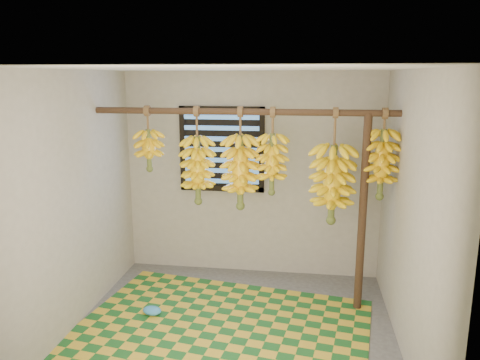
% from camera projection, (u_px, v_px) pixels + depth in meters
% --- Properties ---
extents(floor, '(3.00, 3.00, 0.01)m').
position_uv_depth(floor, '(231.00, 336.00, 4.32)').
color(floor, '#4D4D4D').
rests_on(floor, ground).
extents(ceiling, '(3.00, 3.00, 0.01)m').
position_uv_depth(ceiling, '(230.00, 68.00, 3.79)').
color(ceiling, silver).
rests_on(ceiling, wall_back).
extents(wall_back, '(3.00, 0.01, 2.40)m').
position_uv_depth(wall_back, '(252.00, 175.00, 5.51)').
color(wall_back, gray).
rests_on(wall_back, floor).
extents(wall_left, '(0.01, 3.00, 2.40)m').
position_uv_depth(wall_left, '(68.00, 204.00, 4.27)').
color(wall_left, gray).
rests_on(wall_left, floor).
extents(wall_right, '(0.01, 3.00, 2.40)m').
position_uv_depth(wall_right, '(411.00, 218.00, 3.84)').
color(wall_right, gray).
rests_on(wall_right, floor).
extents(window, '(1.00, 0.04, 1.00)m').
position_uv_depth(window, '(222.00, 149.00, 5.46)').
color(window, black).
rests_on(window, wall_back).
extents(hanging_pole, '(3.00, 0.06, 0.06)m').
position_uv_depth(hanging_pole, '(242.00, 112.00, 4.56)').
color(hanging_pole, '#442E1D').
rests_on(hanging_pole, wall_left).
extents(support_post, '(0.08, 0.08, 2.00)m').
position_uv_depth(support_post, '(363.00, 215.00, 4.61)').
color(support_post, '#442E1D').
rests_on(support_post, floor).
extents(woven_mat, '(2.99, 2.54, 0.01)m').
position_uv_depth(woven_mat, '(217.00, 334.00, 4.33)').
color(woven_mat, '#1A5921').
rests_on(woven_mat, floor).
extents(plastic_bag, '(0.22, 0.18, 0.08)m').
position_uv_depth(plastic_bag, '(152.00, 311.00, 4.67)').
color(plastic_bag, '#368FCB').
rests_on(plastic_bag, woven_mat).
extents(banana_bunch_a, '(0.30, 0.30, 0.67)m').
position_uv_depth(banana_bunch_a, '(149.00, 150.00, 4.78)').
color(banana_bunch_a, brown).
rests_on(banana_bunch_a, hanging_pole).
extents(banana_bunch_b, '(0.33, 0.33, 0.99)m').
position_uv_depth(banana_bunch_b, '(198.00, 170.00, 4.75)').
color(banana_bunch_b, brown).
rests_on(banana_bunch_b, hanging_pole).
extents(banana_bunch_c, '(0.36, 0.36, 1.02)m').
position_uv_depth(banana_bunch_c, '(240.00, 172.00, 4.69)').
color(banana_bunch_c, brown).
rests_on(banana_bunch_c, hanging_pole).
extents(banana_bunch_d, '(0.32, 0.32, 0.87)m').
position_uv_depth(banana_bunch_d, '(272.00, 164.00, 4.63)').
color(banana_bunch_d, brown).
rests_on(banana_bunch_d, hanging_pole).
extents(banana_bunch_e, '(0.42, 0.42, 1.14)m').
position_uv_depth(banana_bunch_e, '(332.00, 184.00, 4.58)').
color(banana_bunch_e, brown).
rests_on(banana_bunch_e, hanging_pole).
extents(banana_bunch_f, '(0.33, 0.33, 0.87)m').
position_uv_depth(banana_bunch_f, '(382.00, 164.00, 4.47)').
color(banana_bunch_f, brown).
rests_on(banana_bunch_f, hanging_pole).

